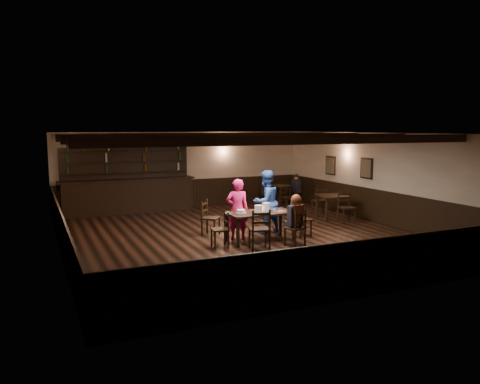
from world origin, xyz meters
name	(u,v)px	position (x,y,z in m)	size (l,w,h in m)	color
ground	(242,236)	(0.00, 0.00, 0.00)	(10.00, 10.00, 0.00)	black
room_shell	(242,170)	(0.01, 0.04, 1.75)	(9.02, 10.02, 2.71)	beige
dining_table	(260,215)	(0.17, -0.74, 0.68)	(1.67, 0.84, 0.75)	black
chair_near_left	(260,226)	(-0.25, -1.57, 0.58)	(0.55, 0.53, 0.99)	black
chair_near_right	(298,226)	(0.75, -1.58, 0.52)	(0.51, 0.50, 0.88)	black
chair_end_left	(223,226)	(-0.90, -0.89, 0.51)	(0.43, 0.45, 0.87)	black
chair_end_right	(299,217)	(1.34, -0.71, 0.52)	(0.43, 0.45, 0.90)	black
chair_far_pushed	(208,215)	(-0.80, 0.44, 0.55)	(0.60, 0.60, 0.93)	black
woman_pink	(237,209)	(-0.26, -0.29, 0.78)	(0.57, 0.37, 1.56)	#F01954
man_blue	(266,202)	(0.73, 0.04, 0.86)	(0.83, 0.65, 1.71)	navy
seated_person	(296,212)	(0.72, -1.53, 0.84)	(0.34, 0.51, 0.83)	black
cake	(241,211)	(-0.33, -0.66, 0.79)	(0.26, 0.26, 0.08)	white
plate_stack_a	(259,209)	(0.10, -0.77, 0.84)	(0.19, 0.19, 0.18)	white
plate_stack_b	(266,207)	(0.36, -0.69, 0.86)	(0.18, 0.18, 0.22)	white
tea_light	(261,210)	(0.25, -0.59, 0.78)	(0.04, 0.04, 0.06)	#A5A8AD
salt_shaker	(274,210)	(0.51, -0.85, 0.79)	(0.03, 0.03, 0.08)	silver
pepper_shaker	(277,210)	(0.60, -0.84, 0.79)	(0.03, 0.03, 0.08)	#A5A8AD
drink_glass	(268,208)	(0.44, -0.64, 0.82)	(0.08, 0.08, 0.13)	silver
menu_red	(280,211)	(0.68, -0.86, 0.75)	(0.29, 0.20, 0.00)	maroon
menu_blue	(276,209)	(0.69, -0.60, 0.75)	(0.34, 0.24, 0.00)	#0D1F43
bar_counter	(128,191)	(-2.08, 4.72, 0.73)	(4.47, 0.70, 2.20)	black
back_table_a	(333,198)	(3.57, 0.96, 0.65)	(1.02, 1.02, 0.75)	black
back_table_b	(279,188)	(3.28, 3.93, 0.64)	(0.92, 0.92, 0.75)	black
bg_patron_left	(266,184)	(2.63, 3.68, 0.87)	(0.31, 0.43, 0.81)	black
bg_patron_right	(296,183)	(3.94, 3.79, 0.80)	(0.24, 0.35, 0.68)	black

